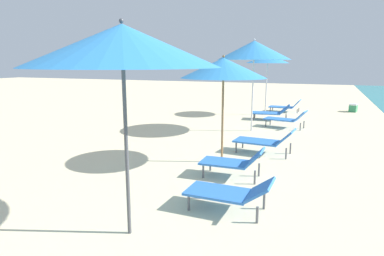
{
  "coord_description": "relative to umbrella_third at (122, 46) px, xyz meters",
  "views": [
    {
      "loc": [
        2.16,
        3.43,
        2.29
      ],
      "look_at": [
        0.26,
        8.17,
        1.27
      ],
      "focal_mm": 31.26,
      "sensor_mm": 36.0,
      "label": 1
    }
  ],
  "objects": [
    {
      "name": "umbrella_third",
      "position": [
        0.0,
        0.0,
        0.0
      ],
      "size": [
        2.42,
        2.42,
        2.8
      ],
      "color": "#4C4C51",
      "rests_on": "ground"
    },
    {
      "name": "lounger_third_shoreside",
      "position": [
        1.07,
        1.19,
        -2.17
      ],
      "size": [
        1.34,
        0.63,
        0.55
      ],
      "rotation": [
        0.0,
        0.0,
        3.12
      ],
      "color": "blue",
      "rests_on": "ground"
    },
    {
      "name": "umbrella_fourth",
      "position": [
        0.21,
        3.61,
        -0.33
      ],
      "size": [
        1.91,
        1.91,
        2.43
      ],
      "color": "olive",
      "rests_on": "ground"
    },
    {
      "name": "lounger_fourth_shoreside",
      "position": [
        1.01,
        4.72,
        -2.13
      ],
      "size": [
        1.52,
        0.76,
        0.67
      ],
      "rotation": [
        0.0,
        0.0,
        3.06
      ],
      "color": "blue",
      "rests_on": "ground"
    },
    {
      "name": "lounger_fourth_inland",
      "position": [
        0.72,
        2.69,
        -2.14
      ],
      "size": [
        1.25,
        0.61,
        0.62
      ],
      "rotation": [
        0.0,
        0.0,
        3.17
      ],
      "color": "blue",
      "rests_on": "ground"
    },
    {
      "name": "umbrella_fifth",
      "position": [
        0.09,
        7.39,
        0.17
      ],
      "size": [
        2.37,
        2.37,
        3.01
      ],
      "color": "silver",
      "rests_on": "ground"
    },
    {
      "name": "lounger_fifth_shoreside",
      "position": [
        1.11,
        8.39,
        -2.14
      ],
      "size": [
        1.5,
        0.81,
        0.65
      ],
      "rotation": [
        0.0,
        0.0,
        2.96
      ],
      "color": "blue",
      "rests_on": "ground"
    },
    {
      "name": "umbrella_farthest",
      "position": [
        -0.08,
        11.08,
        -0.07
      ],
      "size": [
        1.83,
        1.83,
        2.66
      ],
      "color": "silver",
      "rests_on": "ground"
    },
    {
      "name": "lounger_farthest_shoreside",
      "position": [
        0.65,
        12.3,
        -2.21
      ],
      "size": [
        1.43,
        0.69,
        0.6
      ],
      "rotation": [
        0.0,
        0.0,
        3.08
      ],
      "color": "blue",
      "rests_on": "ground"
    },
    {
      "name": "lounger_farthest_inland",
      "position": [
        0.37,
        9.86,
        -2.16
      ],
      "size": [
        1.55,
        0.86,
        0.62
      ],
      "rotation": [
        0.0,
        0.0,
        3.27
      ],
      "color": "blue",
      "rests_on": "ground"
    },
    {
      "name": "cooler_box",
      "position": [
        3.56,
        13.47,
        -2.29
      ],
      "size": [
        0.42,
        0.5,
        0.37
      ],
      "color": "#338C59",
      "rests_on": "ground"
    }
  ]
}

